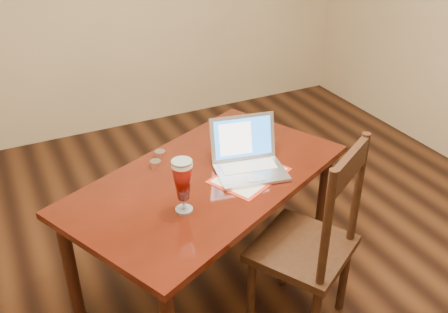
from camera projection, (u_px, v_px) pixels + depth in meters
name	position (u px, v px, depth m)	size (l,w,h in m)	color
ground	(255.00, 300.00, 2.81)	(5.00, 5.00, 0.00)	black
dining_table	(209.00, 188.00, 2.66)	(1.73, 1.40, 0.98)	#441109
dining_chair	(310.00, 246.00, 2.44)	(0.62, 0.61, 1.09)	black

